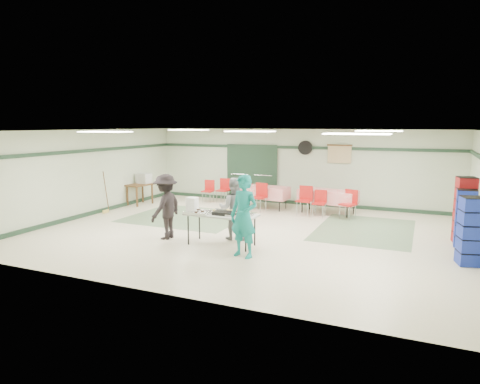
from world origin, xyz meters
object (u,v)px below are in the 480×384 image
at_px(printer_table, 140,187).
at_px(chair_b, 305,197).
at_px(volunteer_teal, 244,216).
at_px(crate_stack_blue_b, 465,218).
at_px(dining_table_b, 264,192).
at_px(volunteer_dark, 166,207).
at_px(volunteer_grey, 234,209).
at_px(chair_loose_b, 209,189).
at_px(crate_stack_blue_a, 471,231).
at_px(office_printer, 144,178).
at_px(chair_c, 349,201).
at_px(crate_stack_red, 465,210).
at_px(broom, 106,192).
at_px(chair_loose_a, 224,188).
at_px(chair_a, 320,200).
at_px(dining_table_a, 328,196).
at_px(serving_table, 221,216).
at_px(chair_d, 260,194).

bearing_deg(printer_table, chair_b, 14.26).
distance_m(volunteer_teal, crate_stack_blue_b, 5.25).
bearing_deg(dining_table_b, volunteer_dark, -95.84).
height_order(dining_table_b, crate_stack_blue_b, crate_stack_blue_b).
relative_size(volunteer_grey, chair_loose_b, 1.89).
distance_m(volunteer_teal, crate_stack_blue_a, 4.65).
bearing_deg(office_printer, dining_table_b, 13.45).
distance_m(chair_c, crate_stack_red, 3.42).
distance_m(printer_table, broom, 1.67).
distance_m(chair_loose_a, crate_stack_blue_b, 8.30).
xyz_separation_m(chair_b, chair_loose_a, (-3.35, 1.04, -0.03)).
height_order(chair_a, chair_loose_b, chair_a).
distance_m(chair_b, chair_loose_b, 3.97).
bearing_deg(chair_loose_b, dining_table_b, -10.59).
xyz_separation_m(volunteer_dark, broom, (-3.54, 1.91, -0.12)).
distance_m(volunteer_dark, chair_a, 5.10).
height_order(volunteer_teal, chair_loose_b, volunteer_teal).
distance_m(dining_table_a, dining_table_b, 2.20).
bearing_deg(volunteer_teal, chair_c, 85.65).
bearing_deg(serving_table, chair_c, 60.47).
bearing_deg(dining_table_a, crate_stack_blue_b, -24.52).
height_order(chair_loose_a, printer_table, chair_loose_a).
distance_m(volunteer_teal, printer_table, 7.19).
bearing_deg(dining_table_b, crate_stack_blue_b, -18.45).
bearing_deg(dining_table_a, chair_b, -127.77).
relative_size(dining_table_b, chair_a, 2.08).
xyz_separation_m(volunteer_grey, chair_loose_a, (-2.46, 4.56, -0.24)).
xyz_separation_m(chair_b, broom, (-6.01, -2.25, 0.13)).
relative_size(chair_d, broom, 0.69).
distance_m(chair_loose_b, crate_stack_blue_b, 8.72).
xyz_separation_m(chair_b, chair_c, (1.39, -0.01, -0.02)).
distance_m(dining_table_a, printer_table, 6.64).
bearing_deg(chair_d, crate_stack_blue_b, -7.88).
bearing_deg(serving_table, dining_table_b, 97.75).
bearing_deg(crate_stack_red, chair_loose_a, 160.69).
bearing_deg(crate_stack_blue_a, dining_table_a, 133.27).
relative_size(chair_c, office_printer, 1.99).
bearing_deg(volunteer_teal, volunteer_grey, 135.71).
bearing_deg(broom, serving_table, -17.37).
relative_size(volunteer_teal, chair_c, 2.00).
distance_m(chair_b, crate_stack_blue_b, 4.80).
xyz_separation_m(serving_table, dining_table_a, (1.54, 4.70, -0.14)).
distance_m(dining_table_a, chair_a, 0.59).
relative_size(volunteer_dark, chair_loose_a, 1.86).
relative_size(volunteer_teal, office_printer, 3.98).
height_order(dining_table_b, crate_stack_red, crate_stack_red).
bearing_deg(chair_c, chair_b, -158.42).
distance_m(dining_table_b, chair_c, 3.03).
relative_size(chair_loose_b, crate_stack_red, 0.51).
bearing_deg(dining_table_b, printer_table, -160.60).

